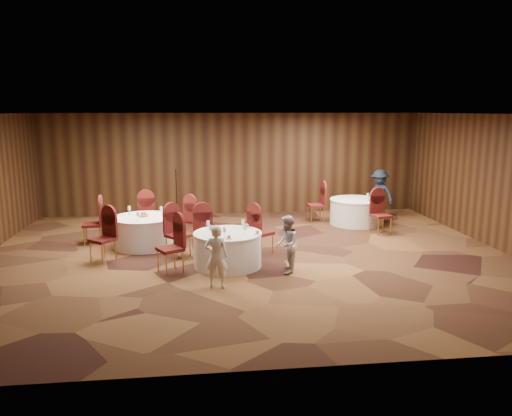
{
  "coord_description": "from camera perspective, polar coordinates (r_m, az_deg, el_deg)",
  "views": [
    {
      "loc": [
        -1.11,
        -10.84,
        3.28
      ],
      "look_at": [
        0.2,
        0.2,
        1.1
      ],
      "focal_mm": 35.0,
      "sensor_mm": 36.0,
      "label": 1
    }
  ],
  "objects": [
    {
      "name": "chairs_main",
      "position": [
        11.21,
        -4.98,
        -3.3
      ],
      "size": [
        2.75,
        2.05,
        1.0
      ],
      "color": "#3B0B0D",
      "rests_on": "ground"
    },
    {
      "name": "man_c",
      "position": [
        15.78,
        13.92,
        1.56
      ],
      "size": [
        1.02,
        1.12,
        1.51
      ],
      "primitive_type": "imported",
      "rotation": [
        0.0,
        0.0,
        5.33
      ],
      "color": "black",
      "rests_on": "ground"
    },
    {
      "name": "chairs_left",
      "position": [
        12.49,
        -12.67,
        -2.03
      ],
      "size": [
        3.23,
        3.16,
        1.0
      ],
      "color": "#3B0B0D",
      "rests_on": "ground"
    },
    {
      "name": "woman_b",
      "position": [
        10.2,
        3.52,
        -4.17
      ],
      "size": [
        0.57,
        0.67,
        1.2
      ],
      "primitive_type": "imported",
      "rotation": [
        0.0,
        0.0,
        4.48
      ],
      "color": "#B0B0B5",
      "rests_on": "ground"
    },
    {
      "name": "tabletop_left",
      "position": [
        12.4,
        -12.76,
        -0.62
      ],
      "size": [
        0.86,
        0.83,
        0.22
      ],
      "color": "silver",
      "rests_on": "table_left"
    },
    {
      "name": "tabletop_main",
      "position": [
        10.47,
        -2.5,
        -2.36
      ],
      "size": [
        1.13,
        1.13,
        0.22
      ],
      "color": "silver",
      "rests_on": "table_main"
    },
    {
      "name": "table_right",
      "position": [
        14.87,
        11.38,
        -0.39
      ],
      "size": [
        1.54,
        1.54,
        0.74
      ],
      "color": "silver",
      "rests_on": "ground"
    },
    {
      "name": "mic_stand",
      "position": [
        14.81,
        -9.03,
        0.03
      ],
      "size": [
        0.24,
        0.24,
        1.61
      ],
      "color": "black",
      "rests_on": "ground"
    },
    {
      "name": "woman_a",
      "position": [
        9.35,
        -4.55,
        -5.56
      ],
      "size": [
        0.49,
        0.38,
        1.21
      ],
      "primitive_type": "imported",
      "rotation": [
        0.0,
        0.0,
        2.93
      ],
      "color": "silver",
      "rests_on": "ground"
    },
    {
      "name": "table_main",
      "position": [
        10.66,
        -3.26,
        -4.73
      ],
      "size": [
        1.46,
        1.46,
        0.74
      ],
      "color": "silver",
      "rests_on": "ground"
    },
    {
      "name": "ground",
      "position": [
        11.38,
        -0.89,
        -5.66
      ],
      "size": [
        12.0,
        12.0,
        0.0
      ],
      "primitive_type": "plane",
      "color": "black",
      "rests_on": "ground"
    },
    {
      "name": "chairs_right",
      "position": [
        14.4,
        10.35,
        -0.22
      ],
      "size": [
        1.98,
        2.25,
        1.0
      ],
      "color": "#3B0B0D",
      "rests_on": "ground"
    },
    {
      "name": "room_shell",
      "position": [
        10.97,
        -0.92,
        4.21
      ],
      "size": [
        12.0,
        12.0,
        12.0
      ],
      "color": "silver",
      "rests_on": "ground"
    },
    {
      "name": "table_left",
      "position": [
        12.49,
        -12.66,
        -2.62
      ],
      "size": [
        1.53,
        1.53,
        0.74
      ],
      "color": "silver",
      "rests_on": "ground"
    },
    {
      "name": "tabletop_right",
      "position": [
        14.57,
        12.67,
        1.42
      ],
      "size": [
        0.08,
        0.08,
        0.22
      ],
      "color": "silver",
      "rests_on": "table_right"
    }
  ]
}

